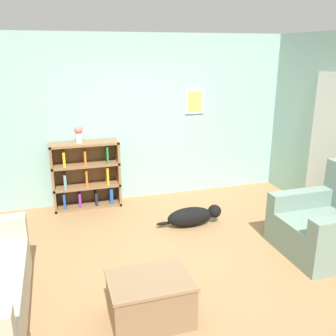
% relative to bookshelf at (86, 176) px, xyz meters
% --- Properties ---
extents(ground_plane, '(14.00, 14.00, 0.00)m').
position_rel_bookshelf_xyz_m(ground_plane, '(0.81, -2.05, -0.50)').
color(ground_plane, '#997047').
extents(wall_back, '(5.60, 0.13, 2.60)m').
position_rel_bookshelf_xyz_m(wall_back, '(0.81, 0.20, 0.80)').
color(wall_back, '#93BCB2').
rests_on(wall_back, ground_plane).
extents(bookshelf, '(1.02, 0.30, 1.03)m').
position_rel_bookshelf_xyz_m(bookshelf, '(0.00, 0.00, 0.00)').
color(bookshelf, olive).
rests_on(bookshelf, ground_plane).
extents(recliner_chair, '(1.02, 0.98, 1.01)m').
position_rel_bookshelf_xyz_m(recliner_chair, '(2.66, -2.25, -0.15)').
color(recliner_chair, gray).
rests_on(recliner_chair, ground_plane).
extents(coffee_table, '(0.74, 0.54, 0.43)m').
position_rel_bookshelf_xyz_m(coffee_table, '(0.29, -2.81, -0.27)').
color(coffee_table, '#846647').
rests_on(coffee_table, ground_plane).
extents(dog, '(0.94, 0.25, 0.27)m').
position_rel_bookshelf_xyz_m(dog, '(1.33, -1.13, -0.36)').
color(dog, black).
rests_on(dog, ground_plane).
extents(vase, '(0.13, 0.13, 0.26)m').
position_rel_bookshelf_xyz_m(vase, '(-0.07, -0.02, 0.68)').
color(vase, silver).
rests_on(vase, bookshelf).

